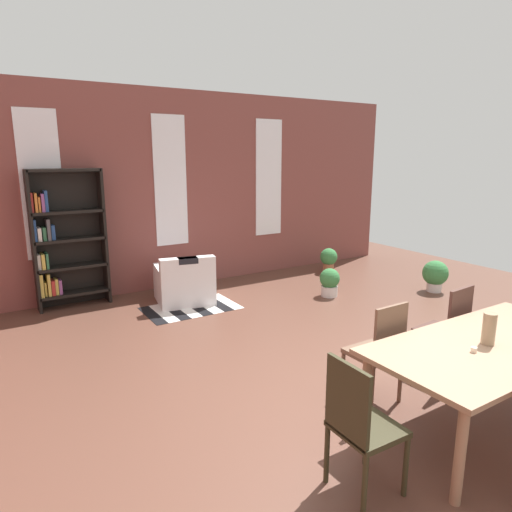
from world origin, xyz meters
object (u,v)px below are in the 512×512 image
dining_table (492,350)px  potted_plant_window (329,259)px  vase_on_table (489,329)px  dining_chair_far_right (447,328)px  potted_plant_corner (435,275)px  dining_chair_head_left (359,423)px  dining_chair_far_left (379,349)px  armchair_white (185,284)px  potted_plant_by_shelf (330,282)px  bookshelf_tall (64,240)px

dining_table → potted_plant_window: dining_table is taller
vase_on_table → dining_chair_far_right: (0.56, 0.73, -0.36)m
potted_plant_corner → dining_chair_head_left: bearing=-148.4°
dining_table → dining_chair_far_left: 0.89m
potted_plant_window → armchair_white: bearing=-176.3°
potted_plant_by_shelf → bookshelf_tall: bearing=155.3°
dining_chair_far_right → potted_plant_corner: (2.39, 1.92, -0.23)m
potted_plant_window → dining_chair_far_right: bearing=-114.5°
dining_chair_far_right → potted_plant_corner: 3.08m
dining_chair_far_right → dining_chair_head_left: (-1.91, -0.73, 0.00)m
dining_table → bookshelf_tall: 5.55m
dining_chair_head_left → dining_table: bearing=-0.1°
dining_chair_far_left → potted_plant_window: bearing=54.6°
potted_plant_corner → potted_plant_by_shelf: bearing=156.3°
bookshelf_tall → potted_plant_corner: size_ratio=3.89×
bookshelf_tall → potted_plant_corner: 5.77m
vase_on_table → potted_plant_corner: (2.96, 2.66, -0.59)m
dining_table → vase_on_table: (-0.08, -0.00, 0.20)m
armchair_white → potted_plant_corner: armchair_white is taller
vase_on_table → dining_chair_head_left: size_ratio=0.27×
dining_chair_far_right → armchair_white: size_ratio=1.01×
dining_table → potted_plant_corner: dining_table is taller
potted_plant_by_shelf → potted_plant_corner: size_ratio=0.87×
vase_on_table → potted_plant_by_shelf: vase_on_table is taller
dining_table → armchair_white: (-0.81, 4.30, -0.39)m
potted_plant_by_shelf → dining_chair_far_right: bearing=-106.2°
dining_chair_far_left → vase_on_table: bearing=-61.7°
dining_chair_far_left → potted_plant_by_shelf: 3.16m
dining_table → dining_chair_far_right: (0.48, 0.73, -0.16)m
dining_chair_far_right → bookshelf_tall: 5.16m
dining_chair_far_right → potted_plant_by_shelf: bearing=73.8°
potted_plant_corner → potted_plant_window: bearing=110.2°
dining_chair_far_right → dining_chair_far_left: size_ratio=1.00×
dining_chair_far_right → armchair_white: dining_chair_far_right is taller
armchair_white → potted_plant_corner: 4.04m
dining_table → dining_chair_far_left: bearing=123.0°
dining_table → dining_chair_head_left: (-1.43, 0.00, -0.16)m
dining_chair_far_left → potted_plant_window: size_ratio=2.02×
dining_chair_far_right → dining_chair_head_left: size_ratio=1.00×
dining_chair_far_left → armchair_white: dining_chair_far_left is taller
dining_table → dining_chair_far_left: size_ratio=2.23×
potted_plant_corner → armchair_white: bearing=155.9°
dining_chair_head_left → potted_plant_corner: 5.06m
vase_on_table → armchair_white: bearing=99.6°
dining_chair_far_right → bookshelf_tall: bookshelf_tall is taller
dining_chair_far_right → potted_plant_by_shelf: 2.76m
bookshelf_tall → potted_plant_by_shelf: bearing=-24.7°
bookshelf_tall → dining_chair_head_left: bearing=-79.7°
vase_on_table → bookshelf_tall: bearing=114.2°
vase_on_table → dining_chair_head_left: vase_on_table is taller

